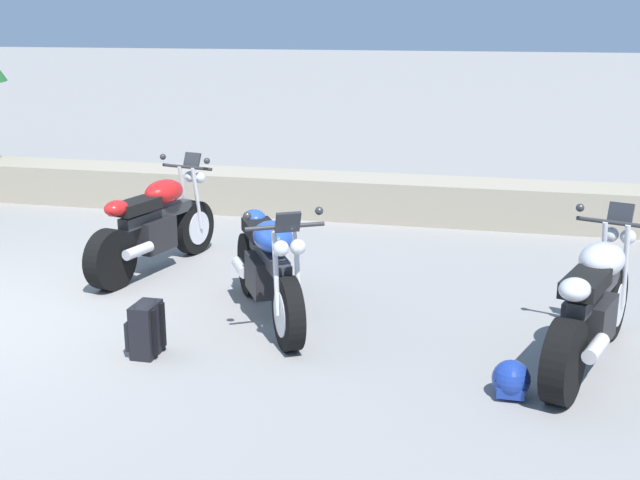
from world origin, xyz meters
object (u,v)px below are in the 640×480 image
at_px(rider_backpack, 146,327).
at_px(motorcycle_silver_far_right, 593,307).
at_px(motorcycle_red_near_left, 156,226).
at_px(rider_helmet, 511,380).
at_px(motorcycle_blue_centre, 269,269).

bearing_deg(rider_backpack, motorcycle_silver_far_right, 9.98).
height_order(motorcycle_red_near_left, rider_helmet, motorcycle_red_near_left).
relative_size(motorcycle_red_near_left, rider_helmet, 7.29).
xyz_separation_m(motorcycle_red_near_left, motorcycle_silver_far_right, (4.37, -1.56, 0.00)).
height_order(rider_backpack, rider_helmet, rider_backpack).
relative_size(motorcycle_red_near_left, motorcycle_silver_far_right, 1.02).
distance_m(motorcycle_blue_centre, rider_backpack, 1.26).
xyz_separation_m(motorcycle_red_near_left, rider_backpack, (0.88, -2.18, -0.24)).
bearing_deg(rider_helmet, motorcycle_red_near_left, 148.90).
relative_size(motorcycle_red_near_left, rider_backpack, 4.34).
xyz_separation_m(motorcycle_red_near_left, motorcycle_blue_centre, (1.63, -1.18, 0.00)).
distance_m(motorcycle_red_near_left, motorcycle_silver_far_right, 4.64).
distance_m(motorcycle_red_near_left, rider_helmet, 4.43).
xyz_separation_m(motorcycle_blue_centre, motorcycle_silver_far_right, (2.74, -0.38, 0.00)).
height_order(motorcycle_red_near_left, motorcycle_silver_far_right, same).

